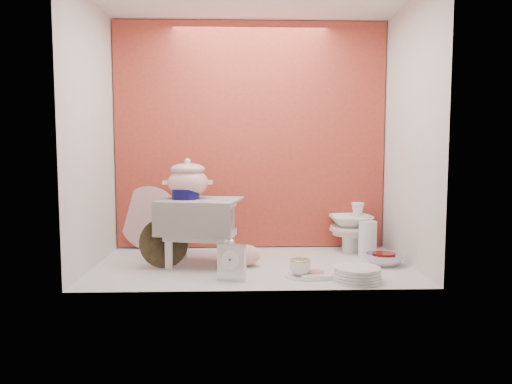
% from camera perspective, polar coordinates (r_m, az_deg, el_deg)
% --- Properties ---
extents(ground, '(1.80, 1.80, 0.00)m').
position_cam_1_polar(ground, '(2.78, -0.40, -8.69)').
color(ground, silver).
rests_on(ground, ground).
extents(niche_shell, '(1.86, 1.03, 1.53)m').
position_cam_1_polar(niche_shell, '(2.89, -0.51, 10.42)').
color(niche_shell, '#C03730').
rests_on(niche_shell, ground).
extents(step_stool, '(0.51, 0.46, 0.38)m').
position_cam_1_polar(step_stool, '(2.78, -6.59, -4.74)').
color(step_stool, silver).
rests_on(step_stool, ground).
extents(soup_tureen, '(0.36, 0.36, 0.23)m').
position_cam_1_polar(soup_tureen, '(2.79, -8.14, 1.63)').
color(soup_tureen, white).
rests_on(soup_tureen, step_stool).
extents(cobalt_bowl, '(0.21, 0.21, 0.06)m').
position_cam_1_polar(cobalt_bowl, '(2.77, -8.40, -0.22)').
color(cobalt_bowl, '#0C0A4B').
rests_on(cobalt_bowl, step_stool).
extents(floral_platter, '(0.42, 0.15, 0.42)m').
position_cam_1_polar(floral_platter, '(3.23, -12.66, -3.04)').
color(floral_platter, white).
rests_on(floral_platter, ground).
extents(blue_white_vase, '(0.24, 0.24, 0.23)m').
position_cam_1_polar(blue_white_vase, '(3.15, -10.20, -5.02)').
color(blue_white_vase, white).
rests_on(blue_white_vase, ground).
extents(lacquer_tray, '(0.29, 0.19, 0.27)m').
position_cam_1_polar(lacquer_tray, '(2.75, -10.94, -6.00)').
color(lacquer_tray, black).
rests_on(lacquer_tray, ground).
extents(mantel_clock, '(0.15, 0.08, 0.21)m').
position_cam_1_polar(mantel_clock, '(2.45, -2.91, -8.13)').
color(mantel_clock, silver).
rests_on(mantel_clock, ground).
extents(plush_pig, '(0.24, 0.18, 0.13)m').
position_cam_1_polar(plush_pig, '(2.74, -1.34, -7.49)').
color(plush_pig, '#D5AE96').
rests_on(plush_pig, ground).
extents(teacup_saucer, '(0.20, 0.20, 0.01)m').
position_cam_1_polar(teacup_saucer, '(2.53, 5.29, -9.97)').
color(teacup_saucer, white).
rests_on(teacup_saucer, ground).
extents(gold_rim_teacup, '(0.11, 0.11, 0.09)m').
position_cam_1_polar(gold_rim_teacup, '(2.52, 5.30, -8.91)').
color(gold_rim_teacup, white).
rests_on(gold_rim_teacup, teacup_saucer).
extents(lattice_dish, '(0.19, 0.19, 0.02)m').
position_cam_1_polar(lattice_dish, '(2.55, 7.09, -9.73)').
color(lattice_dish, white).
rests_on(lattice_dish, ground).
extents(dinner_plate_stack, '(0.28, 0.28, 0.07)m').
position_cam_1_polar(dinner_plate_stack, '(2.50, 11.97, -9.55)').
color(dinner_plate_stack, white).
rests_on(dinner_plate_stack, ground).
extents(crystal_bowl, '(0.23, 0.23, 0.07)m').
position_cam_1_polar(crystal_bowl, '(2.86, 15.03, -7.77)').
color(crystal_bowl, silver).
rests_on(crystal_bowl, ground).
extents(clear_glass_vase, '(0.13, 0.13, 0.22)m').
position_cam_1_polar(clear_glass_vase, '(3.03, 13.18, -5.51)').
color(clear_glass_vase, silver).
rests_on(clear_glass_vase, ground).
extents(porcelain_tower, '(0.32, 0.32, 0.32)m').
position_cam_1_polar(porcelain_tower, '(3.16, 11.26, -4.12)').
color(porcelain_tower, white).
rests_on(porcelain_tower, ground).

